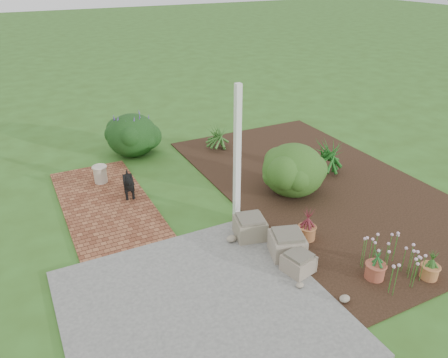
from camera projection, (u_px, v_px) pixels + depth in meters
name	position (u px, v px, depth m)	size (l,w,h in m)	color
ground	(224.00, 225.00, 7.78)	(80.00, 80.00, 0.00)	#33571B
concrete_patio	(200.00, 310.00, 5.87)	(3.50, 3.50, 0.04)	#5B5B59
brick_path	(106.00, 202.00, 8.48)	(1.60, 3.50, 0.04)	brown
garden_bed	(319.00, 184.00, 9.18)	(4.00, 7.00, 0.03)	black
veranda_post	(237.00, 156.00, 7.42)	(0.10, 0.10, 2.50)	white
stone_trough_near	(298.00, 263.00, 6.53)	(0.40, 0.40, 0.27)	#7E715D
stone_trough_mid	(287.00, 245.00, 6.88)	(0.51, 0.51, 0.34)	#7C6E5F
stone_trough_far	(250.00, 228.00, 7.34)	(0.49, 0.49, 0.32)	#7B775B
black_dog	(129.00, 183.00, 8.48)	(0.26, 0.62, 0.53)	black
cream_ceramic_urn	(100.00, 174.00, 9.12)	(0.27, 0.27, 0.36)	beige
evergreen_shrub	(294.00, 169.00, 8.59)	(1.23, 1.23, 1.05)	#1A430C
agapanthus_clump_back	(328.00, 153.00, 9.49)	(0.97, 0.97, 0.87)	#0F4315
agapanthus_clump_front	(218.00, 134.00, 10.75)	(0.80, 0.80, 0.71)	#133F17
pink_flower_patch	(395.00, 258.00, 6.43)	(0.86, 0.86, 0.55)	#113D0F
terracotta_pot_bronze	(307.00, 232.00, 7.31)	(0.29, 0.29, 0.24)	#995D34
terracotta_pot_small_left	(429.00, 272.00, 6.41)	(0.25, 0.25, 0.21)	#B36C3C
terracotta_pot_small_right	(375.00, 271.00, 6.41)	(0.28, 0.28, 0.24)	#9C4B34
purple_flowering_bush	(132.00, 134.00, 10.40)	(1.21, 1.21, 1.03)	black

